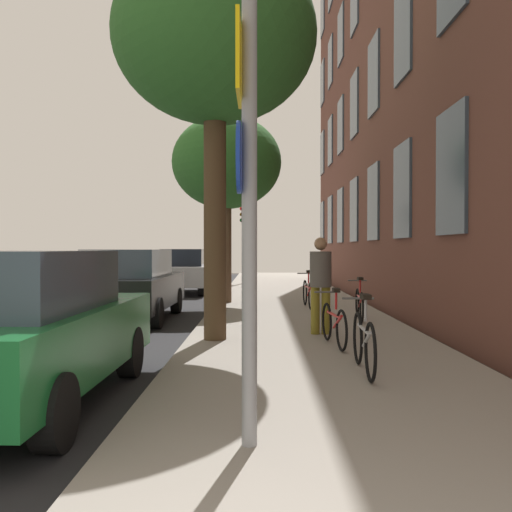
{
  "coord_description": "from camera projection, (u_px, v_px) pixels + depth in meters",
  "views": [
    {
      "loc": [
        0.24,
        -0.94,
        1.65
      ],
      "look_at": [
        0.16,
        13.04,
        1.46
      ],
      "focal_mm": 38.76,
      "sensor_mm": 36.0,
      "label": 1
    }
  ],
  "objects": [
    {
      "name": "car_1",
      "position": [
        131.0,
        284.0,
        12.59
      ],
      "size": [
        1.85,
        4.3,
        1.62
      ],
      "color": "black",
      "rests_on": "road_asphalt"
    },
    {
      "name": "car_0",
      "position": [
        17.0,
        327.0,
        5.69
      ],
      "size": [
        1.93,
        4.09,
        1.62
      ],
      "color": "#19662D",
      "rests_on": "road_asphalt"
    },
    {
      "name": "car_2",
      "position": [
        184.0,
        271.0,
        20.13
      ],
      "size": [
        1.88,
        3.98,
        1.62
      ],
      "color": "#B7B7BC",
      "rests_on": "road_asphalt"
    },
    {
      "name": "sign_post",
      "position": [
        246.0,
        186.0,
        4.27
      ],
      "size": [
        0.16,
        0.6,
        3.56
      ],
      "color": "gray",
      "rests_on": "sidewalk"
    },
    {
      "name": "tree_far",
      "position": [
        227.0,
        163.0,
        15.65
      ],
      "size": [
        3.1,
        3.1,
        5.29
      ],
      "color": "brown",
      "rests_on": "sidewalk"
    },
    {
      "name": "bicycle_2",
      "position": [
        359.0,
        303.0,
        11.84
      ],
      "size": [
        0.42,
        1.68,
        0.93
      ],
      "color": "black",
      "rests_on": "sidewalk"
    },
    {
      "name": "building_facade",
      "position": [
        383.0,
        36.0,
        15.33
      ],
      "size": [
        0.56,
        27.0,
        15.09
      ],
      "color": "brown",
      "rests_on": "ground"
    },
    {
      "name": "tree_near",
      "position": [
        215.0,
        39.0,
        9.23
      ],
      "size": [
        3.42,
        3.42,
        6.55
      ],
      "color": "#4C3823",
      "rests_on": "sidewalk"
    },
    {
      "name": "road_asphalt",
      "position": [
        96.0,
        305.0,
        15.99
      ],
      "size": [
        7.0,
        38.0,
        0.01
      ],
      "primitive_type": "cube",
      "color": "#232326",
      "rests_on": "ground"
    },
    {
      "name": "ground_plane",
      "position": [
        168.0,
        306.0,
        15.97
      ],
      "size": [
        41.8,
        41.8,
        0.0
      ],
      "primitive_type": "plane",
      "color": "#332D28"
    },
    {
      "name": "bicycle_1",
      "position": [
        334.0,
        323.0,
        8.7
      ],
      "size": [
        0.42,
        1.62,
        0.92
      ],
      "color": "black",
      "rests_on": "sidewalk"
    },
    {
      "name": "pedestrian_0",
      "position": [
        321.0,
        279.0,
        9.87
      ],
      "size": [
        0.53,
        0.53,
        1.73
      ],
      "color": "olive",
      "rests_on": "sidewalk"
    },
    {
      "name": "sidewalk",
      "position": [
        289.0,
        304.0,
        15.95
      ],
      "size": [
        4.2,
        38.0,
        0.12
      ],
      "primitive_type": "cube",
      "color": "gray",
      "rests_on": "ground"
    },
    {
      "name": "bicycle_0",
      "position": [
        364.0,
        342.0,
        6.8
      ],
      "size": [
        0.42,
        1.69,
        0.98
      ],
      "color": "black",
      "rests_on": "sidewalk"
    },
    {
      "name": "traffic_light",
      "position": [
        245.0,
        229.0,
        24.94
      ],
      "size": [
        0.43,
        0.24,
        3.52
      ],
      "color": "black",
      "rests_on": "sidewalk"
    },
    {
      "name": "bicycle_3",
      "position": [
        308.0,
        293.0,
        14.33
      ],
      "size": [
        0.42,
        1.78,
        0.97
      ],
      "color": "black",
      "rests_on": "sidewalk"
    }
  ]
}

